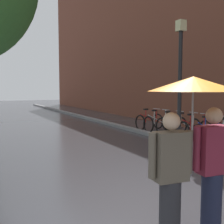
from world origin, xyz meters
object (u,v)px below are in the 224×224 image
at_px(street_lamp_post, 180,74).
at_px(parked_bicycle_6, 149,121).
at_px(parked_bicycle_1, 209,133).
at_px(parked_bicycle_3, 185,127).
at_px(parked_bicycle_5, 158,123).
at_px(couple_under_umbrella, 193,132).
at_px(parked_bicycle_2, 195,129).
at_px(parked_bicycle_4, 171,125).

bearing_deg(street_lamp_post, parked_bicycle_6, 68.36).
bearing_deg(parked_bicycle_1, street_lamp_post, -173.91).
height_order(parked_bicycle_1, parked_bicycle_3, same).
bearing_deg(parked_bicycle_1, parked_bicycle_6, 89.93).
xyz_separation_m(parked_bicycle_5, couple_under_umbrella, (-4.78, -7.15, 0.97)).
bearing_deg(parked_bicycle_2, street_lamp_post, -148.80).
bearing_deg(parked_bicycle_5, parked_bicycle_3, -84.68).
distance_m(parked_bicycle_1, parked_bicycle_4, 2.11).
distance_m(parked_bicycle_6, couple_under_umbrella, 9.19).
bearing_deg(parked_bicycle_1, parked_bicycle_5, 89.87).
xyz_separation_m(parked_bicycle_2, parked_bicycle_5, (-0.08, 2.12, 0.00)).
bearing_deg(parked_bicycle_5, parked_bicycle_2, -87.71).
distance_m(parked_bicycle_1, parked_bicycle_3, 1.39).
bearing_deg(parked_bicycle_6, parked_bicycle_5, -89.80).
bearing_deg(couple_under_umbrella, parked_bicycle_1, 41.64).
bearing_deg(parked_bicycle_4, couple_under_umbrella, -127.44).
distance_m(parked_bicycle_2, parked_bicycle_6, 2.76).
xyz_separation_m(parked_bicycle_3, parked_bicycle_5, (-0.14, 1.52, 0.00)).
bearing_deg(parked_bicycle_2, parked_bicycle_3, 84.50).
bearing_deg(parked_bicycle_6, parked_bicycle_4, -86.57).
bearing_deg(couple_under_umbrella, parked_bicycle_5, 56.23).
distance_m(parked_bicycle_3, parked_bicycle_5, 1.53).
bearing_deg(parked_bicycle_6, parked_bicycle_1, -90.07).
xyz_separation_m(parked_bicycle_1, parked_bicycle_2, (0.09, 0.79, 0.00)).
bearing_deg(parked_bicycle_2, parked_bicycle_6, 91.80).
xyz_separation_m(parked_bicycle_4, street_lamp_post, (-1.56, -2.26, 1.93)).
height_order(parked_bicycle_2, parked_bicycle_3, same).
relative_size(parked_bicycle_1, parked_bicycle_6, 0.97).
xyz_separation_m(parked_bicycle_4, couple_under_umbrella, (-4.87, -6.36, 0.97)).
bearing_deg(parked_bicycle_3, couple_under_umbrella, -131.19).
relative_size(parked_bicycle_3, street_lamp_post, 0.28).
bearing_deg(parked_bicycle_5, parked_bicycle_1, -90.13).
relative_size(parked_bicycle_3, couple_under_umbrella, 0.54).
height_order(parked_bicycle_2, street_lamp_post, street_lamp_post).
bearing_deg(parked_bicycle_3, parked_bicycle_6, 93.80).
bearing_deg(parked_bicycle_4, parked_bicycle_5, 96.02).
xyz_separation_m(couple_under_umbrella, street_lamp_post, (3.31, 4.09, 0.96)).
bearing_deg(street_lamp_post, parked_bicycle_3, 43.60).
bearing_deg(parked_bicycle_3, street_lamp_post, -136.40).
relative_size(parked_bicycle_2, street_lamp_post, 0.29).
height_order(parked_bicycle_3, couple_under_umbrella, couple_under_umbrella).
relative_size(parked_bicycle_1, couple_under_umbrella, 0.54).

